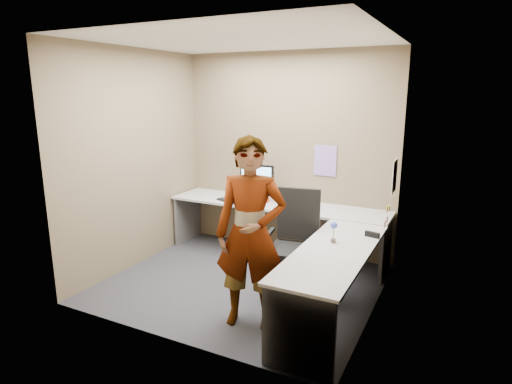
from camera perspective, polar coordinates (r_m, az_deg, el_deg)
The scene contains 21 objects.
ground at distance 5.10m, azimuth -1.95°, elevation -12.08°, with size 3.00×3.00×0.00m, color #29292E.
wall_back at distance 5.84m, azimuth 4.09°, elevation 5.07°, with size 3.00×3.00×0.00m, color brown.
wall_right at distance 4.18m, azimuth 16.26°, elevation 1.24°, with size 2.70×2.70×0.00m, color brown.
wall_left at distance 5.55m, azimuth -15.83°, elevation 4.16°, with size 2.70×2.70×0.00m, color brown.
ceiling at distance 4.63m, azimuth -2.23°, elevation 19.69°, with size 3.00×3.00×0.00m, color white.
desk at distance 5.03m, azimuth 4.52°, elevation -5.25°, with size 2.98×2.58×0.73m.
paper_ream at distance 5.73m, azimuth 0.02°, elevation -1.07°, with size 0.30×0.22×0.06m, color red.
monitor at distance 5.68m, azimuth 0.09°, elevation 1.84°, with size 0.47×0.15×0.45m.
laptop at distance 5.84m, azimuth -2.77°, elevation -0.45°, with size 0.45×0.41×0.26m.
trackball_mouse at distance 5.98m, azimuth -2.73°, elevation -0.51°, with size 0.12×0.08×0.07m.
origami at distance 5.51m, azimuth 3.94°, elevation -1.69°, with size 0.10×0.10×0.06m, color white.
stapler at distance 4.54m, azimuth 15.24°, elevation -5.50°, with size 0.15×0.04×0.06m, color black.
flower at distance 4.26m, azimuth 10.31°, elevation -4.84°, with size 0.07×0.07×0.22m.
calendar_purple at distance 5.65m, azimuth 9.20°, elevation 4.14°, with size 0.30×0.01×0.40m, color #846BB7.
calendar_white at distance 5.07m, azimuth 17.99°, elevation 2.04°, with size 0.01×0.28×0.38m, color white.
sticky_note_a at distance 4.80m, azimuth 17.07°, elevation -2.19°, with size 0.01×0.07×0.07m, color #F2E059.
sticky_note_b at distance 4.88m, azimuth 17.07°, elevation -3.52°, with size 0.01×0.07×0.07m, color pink.
sticky_note_c at distance 4.78m, azimuth 16.80°, elevation -4.13°, with size 0.01×0.07×0.07m, color pink.
sticky_note_d at distance 4.95m, azimuth 17.35°, elevation -2.10°, with size 0.01×0.07×0.07m, color #F2E059.
office_chair at distance 4.73m, azimuth 5.17°, elevation -8.09°, with size 0.62×0.60×1.13m.
person at distance 3.96m, azimuth -0.73°, elevation -5.59°, with size 0.66×0.43×1.80m, color #999399.
Camera 1 is at (2.22, -4.03, 2.19)m, focal length 30.00 mm.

